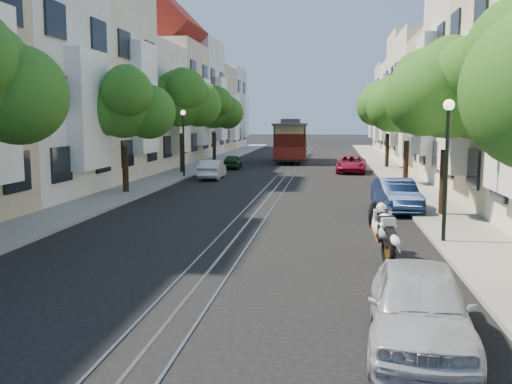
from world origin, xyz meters
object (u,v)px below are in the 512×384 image
(tree_w_d, at_px, (215,109))
(parked_car_e_mid, at_px, (396,195))
(tree_e_c, at_px, (409,103))
(lamp_east, at_px, (447,149))
(tree_w_b, at_px, (125,105))
(cable_car, at_px, (291,139))
(parked_car_e_near, at_px, (419,306))
(parked_car_e_far, at_px, (351,164))
(lamp_west, at_px, (183,133))
(parked_car_w_mid, at_px, (212,169))
(tree_e_b, at_px, (449,91))
(tree_e_d, at_px, (389,104))
(tree_w_c, at_px, (182,99))
(parked_car_w_far, at_px, (233,162))
(sportbike_rider, at_px, (382,228))

(tree_w_d, height_order, parked_car_e_mid, tree_w_d)
(tree_e_c, distance_m, lamp_east, 16.10)
(tree_w_b, bearing_deg, cable_car, 73.72)
(lamp_east, bearing_deg, parked_car_e_near, -103.38)
(tree_w_b, bearing_deg, parked_car_e_far, 48.40)
(lamp_west, bearing_deg, parked_car_w_mid, -10.45)
(tree_e_b, distance_m, tree_w_d, 30.60)
(tree_e_d, distance_m, tree_w_b, 22.28)
(tree_w_c, height_order, lamp_east, tree_w_c)
(tree_w_b, distance_m, lamp_west, 8.22)
(lamp_west, height_order, parked_car_w_far, lamp_west)
(tree_e_d, bearing_deg, sportbike_rider, -95.77)
(tree_e_d, xyz_separation_m, sportbike_rider, (-2.94, -29.04, -4.01))
(tree_w_b, relative_size, parked_car_e_mid, 1.58)
(parked_car_w_far, bearing_deg, tree_e_d, -174.57)
(parked_car_e_mid, xyz_separation_m, parked_car_e_far, (-1.20, 16.77, -0.06))
(tree_e_c, distance_m, parked_car_w_mid, 12.44)
(tree_w_c, distance_m, parked_car_e_near, 31.49)
(tree_e_b, relative_size, parked_car_e_far, 1.56)
(tree_w_b, height_order, parked_car_w_far, tree_w_b)
(sportbike_rider, bearing_deg, parked_car_e_near, -103.56)
(cable_car, height_order, parked_car_w_mid, cable_car)
(lamp_west, xyz_separation_m, cable_car, (5.80, 14.70, -0.82))
(tree_w_b, relative_size, parked_car_e_near, 1.56)
(cable_car, bearing_deg, parked_car_e_far, -65.01)
(lamp_west, height_order, parked_car_e_mid, lamp_west)
(tree_e_c, xyz_separation_m, tree_w_c, (-14.40, 5.00, 0.47))
(tree_e_b, distance_m, tree_w_c, 21.53)
(tree_w_b, bearing_deg, sportbike_rider, -46.39)
(tree_w_c, distance_m, parked_car_e_mid, 20.00)
(tree_e_c, relative_size, lamp_east, 1.57)
(lamp_west, distance_m, cable_car, 15.83)
(tree_e_c, bearing_deg, parked_car_e_mid, -99.65)
(tree_e_c, height_order, parked_car_e_far, tree_e_c)
(parked_car_e_far, bearing_deg, lamp_west, -150.68)
(tree_w_d, distance_m, lamp_east, 34.73)
(tree_e_b, xyz_separation_m, lamp_west, (-13.56, 13.02, -1.89))
(tree_e_b, height_order, tree_e_d, tree_e_d)
(tree_e_c, height_order, lamp_east, tree_e_c)
(tree_w_d, distance_m, lamp_west, 14.11)
(parked_car_w_mid, distance_m, parked_car_w_far, 7.51)
(tree_e_d, bearing_deg, lamp_west, -146.50)
(tree_e_b, xyz_separation_m, parked_car_e_near, (-2.86, -12.97, -4.05))
(tree_e_d, bearing_deg, parked_car_e_mid, -94.57)
(tree_w_c, xyz_separation_m, cable_car, (6.64, 11.73, -3.05))
(tree_w_b, relative_size, parked_car_e_far, 1.46)
(tree_w_b, bearing_deg, tree_e_c, 22.62)
(parked_car_e_mid, bearing_deg, tree_e_b, -43.05)
(tree_e_d, distance_m, parked_car_e_near, 35.33)
(tree_w_c, xyz_separation_m, parked_car_e_near, (11.54, -28.97, -4.38))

